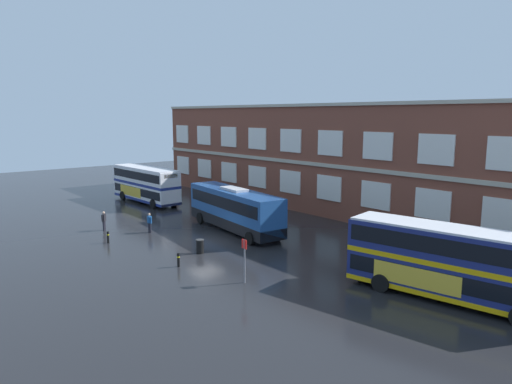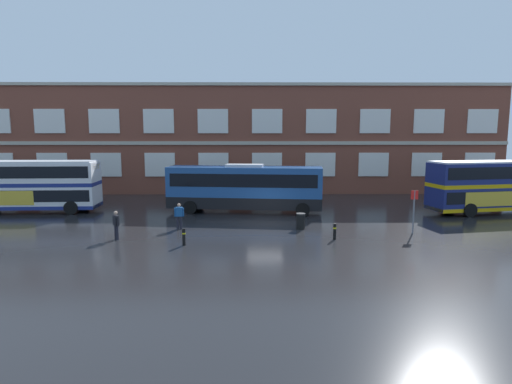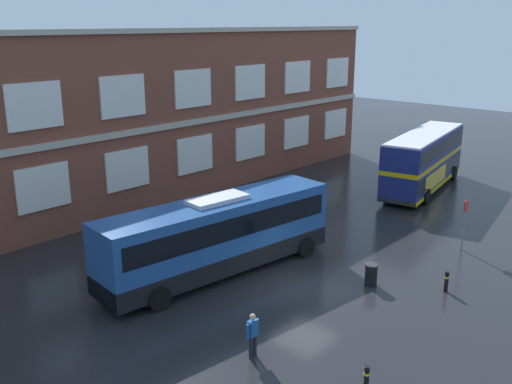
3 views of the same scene
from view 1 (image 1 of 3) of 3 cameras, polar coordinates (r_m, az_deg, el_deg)
ground_plane at (r=38.79m, az=-3.70°, el=-5.61°), size 120.00×120.00×0.00m
brick_terminal_building at (r=50.16m, az=9.70°, el=4.01°), size 54.05×8.19×11.15m
double_decker_near at (r=55.26m, az=-13.33°, el=0.96°), size 11.09×3.19×4.07m
double_decker_middle at (r=27.71m, az=22.51°, el=-7.90°), size 11.28×4.48×4.07m
touring_coach at (r=40.69m, az=-2.67°, el=-2.12°), size 12.22×4.00×3.80m
waiting_passenger at (r=43.04m, az=-18.08°, el=-3.28°), size 0.50×0.54×1.70m
second_passenger at (r=41.25m, az=-12.88°, el=-3.59°), size 0.63×0.26×1.70m
bus_stand_flag at (r=28.28m, az=-1.42°, el=-7.90°), size 0.44×0.10×2.70m
station_litter_bin at (r=34.68m, az=-6.86°, el=-6.60°), size 0.60×0.60×1.03m
safety_bollard_west at (r=38.88m, az=-17.63°, el=-5.26°), size 0.19×0.19×0.95m
safety_bollard_east at (r=31.91m, az=-9.46°, el=-8.15°), size 0.19×0.19×0.95m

